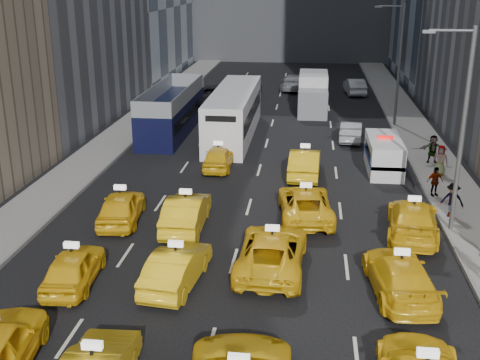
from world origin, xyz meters
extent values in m
cube|color=gray|center=(-10.50, 25.00, 0.07)|extent=(3.00, 90.00, 0.15)
cube|color=gray|center=(10.50, 25.00, 0.07)|extent=(3.00, 90.00, 0.15)
cube|color=slate|center=(-9.05, 25.00, 0.09)|extent=(0.15, 90.00, 0.18)
cube|color=slate|center=(9.05, 25.00, 0.09)|extent=(0.15, 90.00, 0.18)
cylinder|color=#595B60|center=(9.30, 12.00, 4.50)|extent=(0.20, 0.20, 9.00)
cylinder|color=#595B60|center=(8.40, 12.00, 8.80)|extent=(1.80, 0.12, 0.12)
cube|color=slate|center=(7.50, 12.00, 8.75)|extent=(0.50, 0.22, 0.12)
cylinder|color=#595B60|center=(9.30, 32.00, 4.50)|extent=(0.20, 0.20, 9.00)
cylinder|color=#595B60|center=(8.40, 32.00, 8.80)|extent=(1.80, 0.12, 0.12)
cube|color=slate|center=(7.50, 32.00, 8.75)|extent=(0.50, 0.22, 0.12)
imported|color=yellow|center=(-5.64, 5.41, 0.69)|extent=(1.93, 4.15, 1.37)
imported|color=yellow|center=(-1.85, 5.82, 0.72)|extent=(2.02, 4.52, 1.44)
imported|color=yellow|center=(1.57, 7.50, 0.76)|extent=(2.71, 5.54, 1.51)
imported|color=yellow|center=(6.25, 6.08, 0.72)|extent=(2.54, 5.17, 1.45)
imported|color=yellow|center=(-5.68, 11.41, 0.74)|extent=(2.21, 4.53, 1.49)
imported|color=yellow|center=(-2.55, 11.06, 0.77)|extent=(1.71, 4.71, 1.54)
imported|color=yellow|center=(2.79, 12.89, 0.71)|extent=(2.87, 5.35, 1.43)
imported|color=yellow|center=(7.50, 11.41, 0.76)|extent=(2.75, 5.43, 1.51)
imported|color=yellow|center=(-2.42, 19.96, 0.68)|extent=(1.70, 4.03, 1.36)
imported|color=yellow|center=(2.67, 19.16, 0.79)|extent=(1.84, 4.85, 1.58)
cube|color=silver|center=(7.24, 20.76, 0.97)|extent=(2.12, 4.94, 1.94)
cylinder|color=black|center=(6.46, 19.23, 0.39)|extent=(0.28, 0.78, 0.78)
cylinder|color=black|center=(8.02, 19.23, 0.39)|extent=(0.28, 0.78, 0.78)
cylinder|color=black|center=(6.46, 22.28, 0.39)|extent=(0.28, 0.78, 0.78)
cylinder|color=black|center=(8.02, 22.28, 0.39)|extent=(0.28, 0.78, 0.78)
cube|color=navy|center=(7.24, 20.76, 0.84)|extent=(2.15, 4.95, 0.22)
cube|color=red|center=(7.24, 20.76, 2.01)|extent=(0.90, 0.36, 0.14)
cube|color=black|center=(-7.06, 28.23, 1.68)|extent=(3.47, 11.68, 3.35)
cylinder|color=black|center=(-8.22, 23.37, 0.55)|extent=(0.28, 1.10, 1.10)
cylinder|color=black|center=(-5.90, 23.37, 0.55)|extent=(0.28, 1.10, 1.10)
cylinder|color=black|center=(-8.22, 33.09, 0.55)|extent=(0.28, 1.10, 1.10)
cylinder|color=black|center=(-5.90, 33.09, 0.55)|extent=(0.28, 1.10, 1.10)
cube|color=silver|center=(-2.46, 27.65, 1.66)|extent=(2.76, 12.88, 3.32)
cylinder|color=black|center=(-3.65, 22.12, 0.55)|extent=(0.28, 1.10, 1.10)
cylinder|color=black|center=(-1.27, 22.12, 0.55)|extent=(0.28, 1.10, 1.10)
cylinder|color=black|center=(-3.65, 33.18, 0.55)|extent=(0.28, 1.10, 1.10)
cylinder|color=black|center=(-1.27, 33.18, 0.55)|extent=(0.28, 1.10, 1.10)
cube|color=silver|center=(3.08, 36.46, 1.56)|extent=(2.44, 6.86, 3.12)
cylinder|color=black|center=(2.06, 33.95, 0.55)|extent=(0.28, 1.10, 1.10)
cylinder|color=black|center=(4.11, 33.95, 0.55)|extent=(0.28, 1.10, 1.10)
cylinder|color=black|center=(2.06, 38.97, 0.55)|extent=(0.28, 1.10, 1.10)
cylinder|color=black|center=(4.11, 38.97, 0.55)|extent=(0.28, 1.10, 1.10)
imported|color=#929599|center=(5.74, 27.35, 0.68)|extent=(1.79, 4.23, 1.36)
imported|color=black|center=(-5.67, 39.18, 0.80)|extent=(3.13, 5.96, 1.60)
imported|color=gray|center=(1.17, 46.26, 0.78)|extent=(2.54, 5.49, 1.55)
imported|color=black|center=(-2.85, 43.23, 0.79)|extent=(1.92, 4.68, 1.59)
imported|color=#AFB2B8|center=(7.07, 44.72, 0.76)|extent=(2.10, 4.77, 1.53)
imported|color=gray|center=(9.59, 13.45, 0.98)|extent=(1.16, 0.80, 1.66)
imported|color=gray|center=(9.33, 16.31, 0.92)|extent=(0.98, 0.69, 1.53)
imported|color=gray|center=(10.28, 19.85, 1.01)|extent=(0.94, 0.69, 1.72)
imported|color=gray|center=(10.30, 22.22, 1.00)|extent=(1.58, 0.48, 1.69)
camera|label=1|loc=(2.78, -13.70, 10.93)|focal=45.00mm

